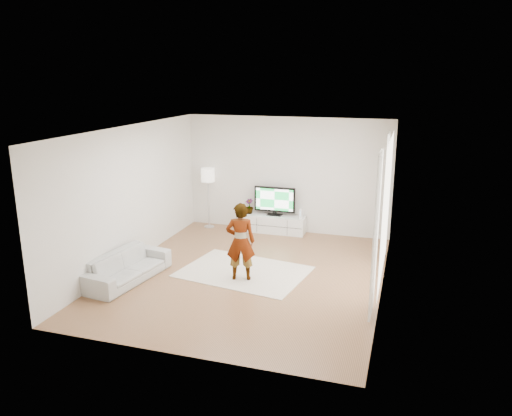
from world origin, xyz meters
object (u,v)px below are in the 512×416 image
(rug, at_px, (244,272))
(player, at_px, (241,241))
(sofa, at_px, (127,267))
(television, at_px, (275,200))
(media_console, at_px, (274,224))
(floor_lamp, at_px, (208,178))

(rug, bearing_deg, player, -80.18)
(rug, relative_size, sofa, 1.28)
(sofa, bearing_deg, television, -18.70)
(player, bearing_deg, sofa, 3.02)
(rug, xyz_separation_m, sofa, (-1.96, -1.04, 0.27))
(media_console, bearing_deg, floor_lamp, -177.81)
(media_console, relative_size, rug, 0.64)
(television, distance_m, player, 3.04)
(rug, relative_size, floor_lamp, 1.57)
(sofa, xyz_separation_m, floor_lamp, (0.16, 3.62, 1.01))
(media_console, height_order, sofa, sofa)
(media_console, height_order, television, television)
(television, relative_size, sofa, 0.55)
(floor_lamp, bearing_deg, television, 3.12)
(sofa, height_order, floor_lamp, floor_lamp)
(rug, height_order, player, player)
(sofa, relative_size, floor_lamp, 1.23)
(media_console, relative_size, television, 1.50)
(media_console, bearing_deg, player, -86.84)
(media_console, xyz_separation_m, television, (0.00, 0.03, 0.60))
(media_console, relative_size, sofa, 0.82)
(player, bearing_deg, rug, -95.74)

